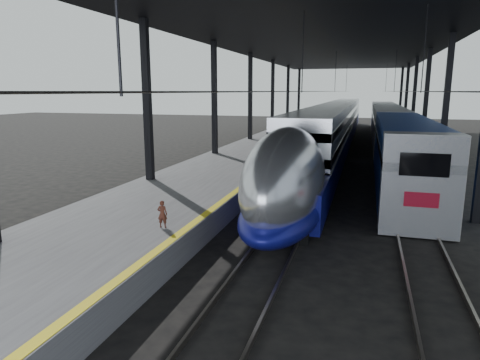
% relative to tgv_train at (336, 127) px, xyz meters
% --- Properties ---
extents(ground, '(160.00, 160.00, 0.00)m').
position_rel_tgv_train_xyz_m(ground, '(-2.00, -28.86, -2.02)').
color(ground, black).
rests_on(ground, ground).
extents(platform, '(6.00, 80.00, 1.00)m').
position_rel_tgv_train_xyz_m(platform, '(-5.50, -8.86, -1.52)').
color(platform, '#4C4C4F').
rests_on(platform, ground).
extents(yellow_strip, '(0.30, 80.00, 0.01)m').
position_rel_tgv_train_xyz_m(yellow_strip, '(-2.70, -8.86, -1.02)').
color(yellow_strip, yellow).
rests_on(yellow_strip, platform).
extents(rails, '(6.52, 80.00, 0.16)m').
position_rel_tgv_train_xyz_m(rails, '(2.50, -8.86, -1.94)').
color(rails, slate).
rests_on(rails, ground).
extents(canopy, '(18.00, 75.00, 9.47)m').
position_rel_tgv_train_xyz_m(canopy, '(-0.10, -8.86, 7.09)').
color(canopy, black).
rests_on(canopy, ground).
extents(tgv_train, '(3.02, 65.20, 4.33)m').
position_rel_tgv_train_xyz_m(tgv_train, '(0.00, 0.00, 0.00)').
color(tgv_train, silver).
rests_on(tgv_train, ground).
extents(second_train, '(2.89, 56.05, 3.97)m').
position_rel_tgv_train_xyz_m(second_train, '(5.00, 0.38, -0.01)').
color(second_train, navy).
rests_on(second_train, ground).
extents(child, '(0.37, 0.27, 0.94)m').
position_rel_tgv_train_xyz_m(child, '(-3.52, -31.03, -0.56)').
color(child, '#4B2319').
rests_on(child, platform).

